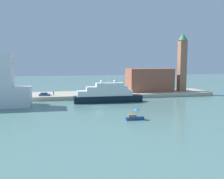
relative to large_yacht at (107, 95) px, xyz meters
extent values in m
plane|color=slate|center=(-4.62, -8.28, -2.99)|extent=(400.00, 400.00, 0.00)
cube|color=#ADA38E|center=(-4.62, 16.82, -2.18)|extent=(110.00, 18.21, 1.63)
cube|color=black|center=(0.41, 0.00, -1.71)|extent=(26.10, 4.40, 2.57)
cube|color=white|center=(-0.89, 0.00, 0.61)|extent=(20.88, 4.05, 2.08)
cube|color=white|center=(-0.11, 0.00, 2.38)|extent=(15.66, 3.69, 1.45)
cube|color=white|center=(0.93, 0.00, 3.79)|extent=(10.44, 3.34, 1.37)
cylinder|color=silver|center=(0.41, 0.00, 6.00)|extent=(0.16, 0.16, 3.05)
sphere|color=white|center=(3.02, 0.00, 5.04)|extent=(1.13, 1.13, 1.13)
sphere|color=white|center=(-2.20, 0.00, 5.04)|extent=(1.13, 1.13, 1.13)
cube|color=navy|center=(1.74, -30.00, -2.61)|extent=(4.88, 1.47, 0.77)
cube|color=#8C6647|center=(1.01, -30.00, -1.89)|extent=(2.15, 1.17, 0.67)
cylinder|color=#B2B2B2|center=(2.23, -30.00, -1.33)|extent=(0.06, 0.06, 1.79)
cone|color=teal|center=(2.23, -30.00, -0.13)|extent=(1.75, 1.75, 0.61)
cube|color=#93513D|center=(23.79, 18.46, 3.97)|extent=(20.69, 11.13, 10.67)
cube|color=#9E664C|center=(38.71, 15.35, 10.54)|extent=(3.31, 3.31, 23.81)
cone|color=#387A5B|center=(38.71, 15.35, 24.08)|extent=(4.30, 4.30, 3.27)
cube|color=#1E4C99|center=(-23.81, 11.70, -1.01)|extent=(4.55, 1.75, 0.70)
cube|color=#262D33|center=(-24.04, 11.70, -0.38)|extent=(2.73, 1.57, 0.56)
cylinder|color=maroon|center=(-20.28, 12.78, -0.57)|extent=(0.36, 0.36, 1.59)
sphere|color=tan|center=(-20.28, 12.78, 0.35)|extent=(0.24, 0.24, 0.24)
cylinder|color=black|center=(-6.76, 9.45, -0.94)|extent=(0.52, 0.52, 0.85)
camera|label=1|loc=(-17.65, -92.48, 12.38)|focal=39.91mm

